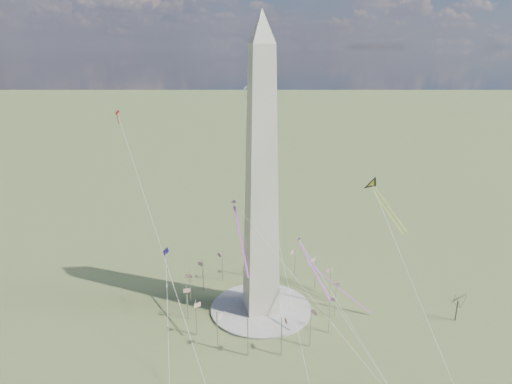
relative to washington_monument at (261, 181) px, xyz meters
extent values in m
plane|color=#455F2F|center=(0.00, 0.00, -47.95)|extent=(2000.00, 2000.00, 0.00)
cylinder|color=#A9A69A|center=(0.00, 0.00, -47.55)|extent=(36.00, 36.00, 0.80)
pyramid|color=silver|center=(0.00, 0.00, 47.85)|extent=(9.90, 9.90, 10.00)
cylinder|color=silver|center=(26.00, 0.00, -41.45)|extent=(0.36, 0.36, 13.00)
cube|color=#A93516|center=(26.00, 1.30, -36.15)|extent=(2.40, 0.08, 1.50)
cylinder|color=silver|center=(24.02, 9.95, -41.45)|extent=(0.36, 0.36, 13.00)
cube|color=#A93516|center=(23.52, 11.15, -36.15)|extent=(2.25, 0.99, 1.50)
cylinder|color=silver|center=(18.38, 18.38, -41.45)|extent=(0.36, 0.36, 13.00)
cube|color=#A93516|center=(17.47, 19.30, -36.15)|extent=(1.75, 1.75, 1.50)
cylinder|color=silver|center=(9.95, 24.02, -41.45)|extent=(0.36, 0.36, 13.00)
cube|color=#A93516|center=(8.75, 24.52, -36.15)|extent=(0.99, 2.25, 1.50)
cylinder|color=silver|center=(0.00, 26.00, -41.45)|extent=(0.36, 0.36, 13.00)
cube|color=#A93516|center=(-1.30, 26.00, -36.15)|extent=(0.08, 2.40, 1.50)
cylinder|color=silver|center=(-9.95, 24.02, -41.45)|extent=(0.36, 0.36, 13.00)
cube|color=#A93516|center=(-11.15, 23.52, -36.15)|extent=(0.99, 2.25, 1.50)
cylinder|color=silver|center=(-18.38, 18.38, -41.45)|extent=(0.36, 0.36, 13.00)
cube|color=#A93516|center=(-19.30, 17.47, -36.15)|extent=(1.75, 1.75, 1.50)
cylinder|color=silver|center=(-24.02, 9.95, -41.45)|extent=(0.36, 0.36, 13.00)
cube|color=#A93516|center=(-24.52, 8.75, -36.15)|extent=(2.25, 0.99, 1.50)
cylinder|color=silver|center=(-26.00, 0.00, -41.45)|extent=(0.36, 0.36, 13.00)
cube|color=#A93516|center=(-26.00, -1.30, -36.15)|extent=(2.40, 0.08, 1.50)
cylinder|color=silver|center=(-24.02, -9.95, -41.45)|extent=(0.36, 0.36, 13.00)
cube|color=#A93516|center=(-23.52, -11.15, -36.15)|extent=(2.25, 0.99, 1.50)
cylinder|color=silver|center=(-18.38, -18.38, -41.45)|extent=(0.36, 0.36, 13.00)
cube|color=#A93516|center=(-17.47, -19.30, -36.15)|extent=(1.75, 1.75, 1.50)
cylinder|color=silver|center=(-9.95, -24.02, -41.45)|extent=(0.36, 0.36, 13.00)
cube|color=#A93516|center=(-8.75, -24.52, -36.15)|extent=(0.99, 2.25, 1.50)
cylinder|color=silver|center=(0.00, -26.00, -41.45)|extent=(0.36, 0.36, 13.00)
cube|color=#A93516|center=(1.30, -26.00, -36.15)|extent=(0.08, 2.40, 1.50)
cylinder|color=silver|center=(9.95, -24.02, -41.45)|extent=(0.36, 0.36, 13.00)
cube|color=#A93516|center=(11.15, -23.52, -36.15)|extent=(0.99, 2.25, 1.50)
cylinder|color=silver|center=(18.38, -18.38, -41.45)|extent=(0.36, 0.36, 13.00)
cube|color=#A93516|center=(19.30, -17.47, -36.15)|extent=(1.75, 1.75, 1.50)
cylinder|color=silver|center=(24.02, -9.95, -41.45)|extent=(0.36, 0.36, 13.00)
cube|color=#A93516|center=(24.52, -8.75, -36.15)|extent=(2.25, 0.99, 1.50)
cylinder|color=#48332B|center=(63.62, -21.80, -44.09)|extent=(0.39, 0.39, 7.72)
cube|color=orange|center=(45.60, -4.04, -12.04)|extent=(5.16, 16.15, 11.72)
cube|color=orange|center=(43.54, -4.64, -12.04)|extent=(5.16, 16.15, 11.72)
cube|color=navy|center=(-31.95, 7.65, -25.23)|extent=(2.12, 2.54, 2.46)
cube|color=red|center=(-31.95, 7.65, -29.30)|extent=(0.71, 3.14, 8.51)
cube|color=red|center=(14.47, -13.44, -27.22)|extent=(4.76, 18.85, 12.02)
cube|color=red|center=(-9.22, -11.14, -15.10)|extent=(0.81, 22.99, 14.40)
cube|color=red|center=(27.36, -5.09, -39.81)|extent=(18.87, 14.81, 14.65)
cube|color=red|center=(-45.27, 30.69, 19.72)|extent=(1.72, 1.77, 1.84)
cube|color=red|center=(-45.27, 30.69, 17.70)|extent=(0.37, 1.59, 4.22)
cube|color=white|center=(4.32, 45.10, 26.30)|extent=(1.21, 1.97, 1.73)
cube|color=white|center=(4.32, 45.10, 24.40)|extent=(0.68, 1.49, 3.97)
camera|label=1|loc=(-34.15, -138.86, 41.91)|focal=32.00mm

